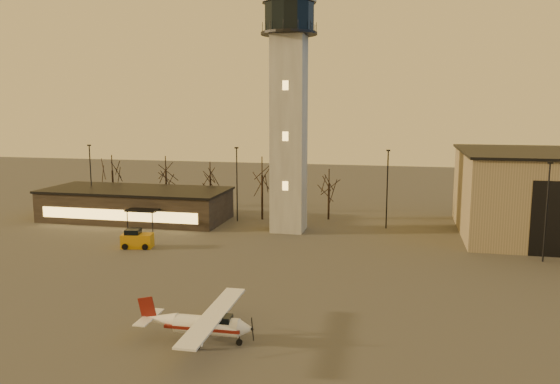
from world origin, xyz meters
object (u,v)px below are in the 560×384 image
control_tower (289,100)px  terminal (136,204)px  service_cart (137,241)px  cessna_front (209,328)px

control_tower → terminal: control_tower is taller
terminal → service_cart: (7.27, -13.99, -1.35)m
service_cart → cessna_front: bearing=-63.3°
terminal → control_tower: bearing=-5.1°
control_tower → service_cart: bearing=-140.8°
control_tower → cessna_front: 36.99m
control_tower → cessna_front: control_tower is taller
cessna_front → terminal: bearing=122.4°
control_tower → cessna_front: (1.64, -33.63, -15.32)m
control_tower → terminal: 26.24m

